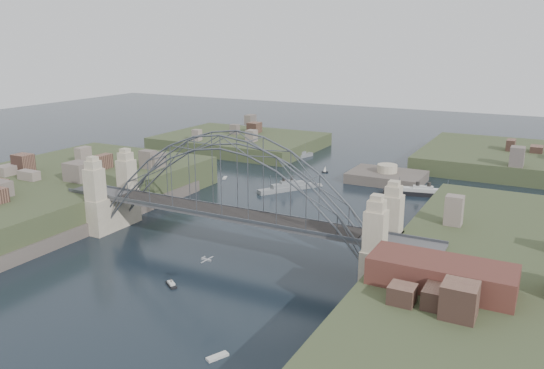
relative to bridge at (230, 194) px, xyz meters
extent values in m
plane|color=black|center=(0.00, 0.00, -12.32)|extent=(500.00, 500.00, 0.00)
cube|color=#4C4C4F|center=(0.00, 0.00, -4.32)|extent=(84.00, 6.00, 0.70)
cube|color=#4F545C|center=(0.00, -3.00, -3.77)|extent=(84.00, 0.25, 0.50)
cube|color=#4F545C|center=(0.00, 3.00, -3.77)|extent=(84.00, 0.25, 0.50)
cube|color=black|center=(0.00, 0.00, -3.77)|extent=(55.20, 5.20, 0.35)
cube|color=tan|center=(-31.50, -5.00, -3.47)|extent=(3.40, 3.40, 17.70)
cube|color=tan|center=(-31.50, 5.00, -3.47)|extent=(3.40, 3.40, 17.70)
cube|color=tan|center=(31.50, -5.00, -3.47)|extent=(3.40, 3.40, 17.70)
cube|color=tan|center=(31.50, 5.00, -3.47)|extent=(3.40, 3.40, 17.70)
cube|color=tan|center=(-31.50, 0.00, -8.32)|extent=(4.08, 13.80, 8.00)
cube|color=tan|center=(31.50, 0.00, -8.32)|extent=(4.08, 13.80, 8.00)
cube|color=#374124|center=(-58.00, 0.00, -10.32)|extent=(50.00, 90.00, 12.00)
cube|color=#4D443E|center=(-35.50, 0.00, -11.32)|extent=(6.00, 70.00, 4.00)
cube|color=#4D443E|center=(35.50, 0.00, -11.32)|extent=(6.00, 70.00, 4.00)
cube|color=#374124|center=(-55.00, 95.00, -11.82)|extent=(60.00, 45.00, 9.00)
cube|color=#374124|center=(50.00, 110.00, -11.57)|extent=(70.00, 55.00, 9.50)
cube|color=#4D443E|center=(12.00, 70.00, -12.82)|extent=(22.00, 16.00, 7.00)
cylinder|color=tan|center=(12.00, 70.00, -8.12)|extent=(6.00, 6.00, 2.40)
cube|color=#592D26|center=(44.00, -14.00, -2.32)|extent=(20.00, 8.00, 4.00)
cube|color=gray|center=(-10.29, 47.08, -11.91)|extent=(12.33, 16.94, 1.66)
cube|color=gray|center=(-10.29, 47.08, -10.67)|extent=(7.20, 9.59, 1.24)
cube|color=gray|center=(-10.29, 47.08, -9.73)|extent=(3.70, 4.64, 0.83)
cylinder|color=black|center=(-11.01, 45.99, -9.01)|extent=(0.89, 0.89, 1.66)
cylinder|color=black|center=(-9.57, 48.17, -9.01)|extent=(0.89, 0.89, 1.66)
cylinder|color=#4F545C|center=(-13.37, 42.41, -9.22)|extent=(0.17, 0.17, 4.14)
cylinder|color=#4F545C|center=(-7.22, 51.75, -9.22)|extent=(0.17, 0.17, 4.14)
cube|color=gray|center=(-26.42, 86.69, -11.91)|extent=(6.67, 16.44, 1.65)
cube|color=gray|center=(-26.42, 86.69, -10.68)|extent=(4.10, 9.17, 1.23)
cube|color=gray|center=(-26.42, 86.69, -9.75)|extent=(2.32, 4.30, 0.82)
cylinder|color=black|center=(-26.73, 85.59, -9.03)|extent=(0.81, 0.81, 1.65)
cylinder|color=black|center=(-26.10, 87.80, -9.03)|extent=(0.81, 0.81, 1.65)
cylinder|color=#4F545C|center=(-27.76, 81.95, -9.24)|extent=(0.16, 0.16, 4.11)
cylinder|color=#4F545C|center=(-25.07, 91.44, -9.24)|extent=(0.16, 0.16, 4.11)
cube|color=black|center=(25.21, 59.81, -11.93)|extent=(21.63, 7.46, 1.56)
cube|color=beige|center=(25.21, 59.81, -10.76)|extent=(12.02, 4.68, 1.17)
cube|color=beige|center=(25.21, 59.81, -9.88)|extent=(5.60, 2.72, 0.78)
cylinder|color=black|center=(23.74, 59.49, -9.20)|extent=(1.06, 1.06, 1.56)
cylinder|color=black|center=(26.68, 60.13, -9.20)|extent=(1.06, 1.06, 1.56)
cylinder|color=#4F545C|center=(18.91, 58.43, -9.39)|extent=(0.16, 0.16, 3.91)
cylinder|color=#4F545C|center=(31.51, 61.19, -9.39)|extent=(0.16, 0.16, 3.91)
cube|color=#AEB0B5|center=(8.28, -20.20, -4.89)|extent=(1.58, 0.36, 0.27)
cube|color=#AEB0B5|center=(8.28, -20.20, -4.84)|extent=(0.42, 3.15, 0.06)
cube|color=#AEB0B5|center=(7.50, -20.16, -4.74)|extent=(0.20, 0.99, 0.34)
cube|color=beige|center=(-22.73, 18.98, -12.17)|extent=(2.51, 1.84, 0.45)
cylinder|color=#4F545C|center=(-22.73, 18.98, -11.12)|extent=(0.08, 0.08, 2.20)
cone|color=silver|center=(-22.73, 18.98, -11.12)|extent=(1.57, 1.47, 1.92)
cube|color=beige|center=(13.55, 24.44, -12.17)|extent=(1.18, 1.87, 0.45)
cube|color=beige|center=(-0.88, -18.38, -12.17)|extent=(3.19, 2.56, 0.45)
cube|color=beige|center=(-0.88, -18.38, -11.77)|extent=(2.05, 1.75, 0.40)
cylinder|color=black|center=(-0.88, -18.38, -11.32)|extent=(0.16, 0.16, 0.70)
cube|color=beige|center=(30.43, 36.75, -12.17)|extent=(2.01, 0.97, 0.45)
cube|color=beige|center=(-33.88, 50.45, -12.17)|extent=(2.09, 3.25, 0.45)
cube|color=beige|center=(-4.10, 55.81, -12.17)|extent=(1.68, 0.60, 0.45)
cube|color=beige|center=(-4.10, 55.81, -11.77)|extent=(1.01, 0.49, 0.40)
cylinder|color=black|center=(-4.10, 55.81, -11.32)|extent=(0.16, 0.16, 0.70)
cube|color=beige|center=(18.70, -33.31, -12.17)|extent=(2.31, 3.28, 0.45)
cube|color=beige|center=(-9.20, 72.29, -12.17)|extent=(2.17, 1.52, 0.45)
cylinder|color=#4F545C|center=(-9.20, 72.29, -11.12)|extent=(0.08, 0.08, 2.20)
cone|color=silver|center=(-9.20, 72.29, -11.12)|extent=(1.55, 1.44, 1.92)
camera|label=1|loc=(55.92, -87.68, 29.85)|focal=35.88mm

